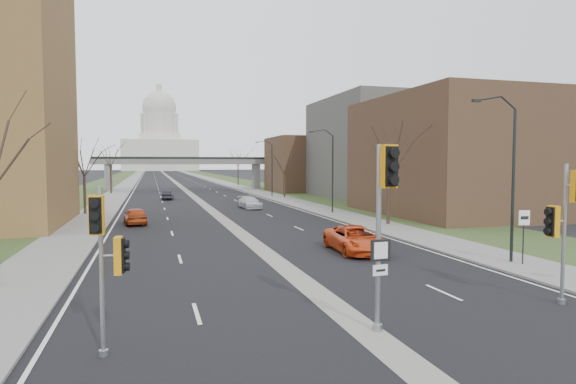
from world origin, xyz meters
name	(u,v)px	position (x,y,z in m)	size (l,w,h in m)	color
ground	(350,319)	(0.00, 0.00, 0.00)	(700.00, 700.00, 0.00)	black
road_surface	(171,179)	(0.00, 150.00, 0.01)	(20.00, 600.00, 0.01)	black
median_strip	(171,179)	(0.00, 150.00, 0.00)	(1.20, 600.00, 0.02)	gray
sidewalk_right	(207,178)	(12.00, 150.00, 0.06)	(4.00, 600.00, 0.12)	gray
sidewalk_left	(133,179)	(-12.00, 150.00, 0.06)	(4.00, 600.00, 0.12)	gray
grass_verge_right	(224,178)	(18.00, 150.00, 0.05)	(8.00, 600.00, 0.10)	#2E3F1D
grass_verge_left	(114,179)	(-18.00, 150.00, 0.05)	(8.00, 600.00, 0.10)	#2E3F1D
commercial_block_near	(457,156)	(24.00, 28.00, 6.00)	(16.00, 20.00, 12.00)	#503A25
commercial_block_mid	(384,148)	(28.00, 52.00, 7.50)	(18.00, 22.00, 15.00)	#504E49
commercial_block_far	(309,164)	(22.00, 70.00, 5.00)	(14.00, 14.00, 10.00)	#503A25
pedestrian_bridge	(185,165)	(0.00, 80.00, 4.84)	(34.00, 3.00, 6.45)	slate
capitol	(160,143)	(0.00, 320.00, 18.60)	(48.00, 42.00, 55.75)	beige
streetlight_near	(502,131)	(10.99, 6.00, 6.95)	(2.61, 0.20, 8.70)	black
streetlight_mid	(325,147)	(10.99, 32.00, 6.95)	(2.61, 0.20, 8.70)	black
streetlight_far	(267,152)	(10.99, 58.00, 6.95)	(2.61, 0.20, 8.70)	black
tree_left_b	(84,154)	(-13.00, 38.00, 6.23)	(6.75, 6.75, 8.81)	#382B21
tree_left_c	(110,153)	(-13.00, 72.00, 7.04)	(7.65, 7.65, 9.99)	#382B21
tree_right_a	(389,147)	(13.00, 22.00, 6.64)	(7.20, 7.20, 9.40)	#382B21
tree_right_b	(285,159)	(13.00, 55.00, 5.82)	(6.30, 6.30, 8.22)	#382B21
tree_right_c	(238,155)	(13.00, 95.00, 7.04)	(7.65, 7.65, 9.99)	#382B21
signal_pole_left	(106,247)	(-7.67, -1.23, 3.08)	(0.91, 0.81, 4.70)	gray
signal_pole_median	(384,203)	(0.38, -1.66, 4.13)	(0.68, 0.97, 5.92)	gray
signal_pole_right	(565,213)	(8.20, -0.79, 3.48)	(0.93, 0.95, 5.32)	gray
speed_limit_sign	(524,227)	(11.92, 5.32, 2.04)	(0.60, 0.12, 2.79)	black
car_left_near	(135,216)	(-7.81, 28.51, 0.75)	(1.77, 4.40, 1.50)	#A23712
car_left_far	(168,195)	(-4.11, 56.24, 0.65)	(1.37, 3.93, 1.29)	black
car_right_near	(355,239)	(5.22, 11.31, 0.77)	(2.57, 5.57, 1.55)	#DB4617
car_right_mid	(250,203)	(4.58, 39.91, 0.69)	(1.93, 4.75, 1.38)	silver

